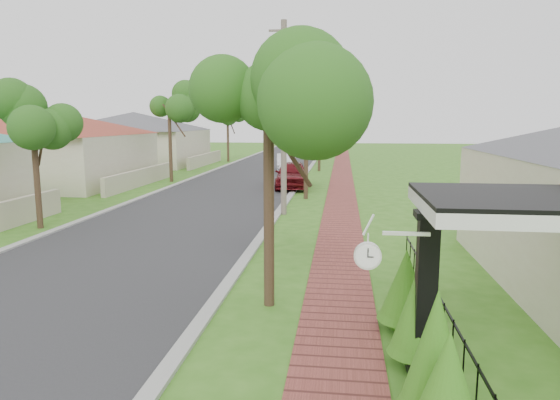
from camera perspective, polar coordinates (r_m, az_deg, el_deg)
The scene contains 16 objects.
ground at distance 9.78m, azimuth -13.41°, elevation -14.22°, with size 160.00×160.00×0.00m, color #356E1A.
road at distance 29.32m, azimuth -5.27°, elevation 1.50°, with size 7.00×120.00×0.02m, color #28282B.
kerb_right at distance 28.76m, azimuth 1.86°, elevation 1.39°, with size 0.30×120.00×0.10m, color #9E9E99.
kerb_left at distance 30.31m, azimuth -12.03°, elevation 1.59°, with size 0.30×120.00×0.10m, color #9E9E99.
sidewalk at distance 28.64m, azimuth 7.04°, elevation 1.29°, with size 1.50×120.00×0.03m, color brown.
porch_post at distance 7.97m, azimuth 16.28°, elevation -11.14°, with size 0.48×0.48×2.52m.
picket_fence at distance 9.15m, azimuth 17.33°, elevation -12.43°, with size 0.03×8.02×1.00m.
street_trees at distance 35.77m, azimuth -2.79°, elevation 10.16°, with size 10.70×37.65×5.89m.
hedge_row at distance 7.63m, azimuth 15.99°, elevation -14.64°, with size 0.87×4.55×1.87m.
far_house_red at distance 33.77m, azimuth -25.69°, elevation 5.63°, with size 15.56×15.56×4.60m.
far_house_grey at distance 46.17m, azimuth -16.25°, elevation 6.83°, with size 15.56×15.56×4.60m.
parked_car_red at distance 28.57m, azimuth 1.34°, elevation 2.90°, with size 1.82×4.53×1.54m, color maroon.
parked_car_white at distance 38.16m, azimuth 0.69°, elevation 4.27°, with size 1.39×3.99×1.31m, color white.
near_tree at distance 10.01m, azimuth -1.33°, elevation 12.13°, with size 2.13×2.13×5.47m.
utility_pole at distance 20.27m, azimuth 0.44°, elevation 9.30°, with size 1.20×0.24×7.72m.
station_clock at distance 7.25m, azimuth 10.34°, elevation -6.07°, with size 1.05×0.13×0.56m.
Camera 1 is at (3.27, -8.39, 3.82)m, focal length 32.00 mm.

